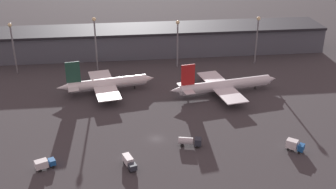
% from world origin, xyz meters
% --- Properties ---
extents(ground, '(600.00, 600.00, 0.00)m').
position_xyz_m(ground, '(0.00, 0.00, 0.00)').
color(ground, '#383538').
extents(terminal_building, '(187.56, 22.76, 13.38)m').
position_xyz_m(terminal_building, '(0.00, 86.52, 6.74)').
color(terminal_building, '#4C515B').
rests_on(terminal_building, ground).
extents(airplane_0, '(40.27, 32.70, 14.57)m').
position_xyz_m(airplane_0, '(-16.84, 39.82, 3.67)').
color(airplane_0, white).
rests_on(airplane_0, ground).
extents(airplane_1, '(46.78, 33.75, 14.32)m').
position_xyz_m(airplane_1, '(30.91, 32.80, 3.58)').
color(airplane_1, silver).
rests_on(airplane_1, ground).
extents(service_vehicle_0, '(7.69, 4.08, 2.99)m').
position_xyz_m(service_vehicle_0, '(10.34, -5.74, 1.78)').
color(service_vehicle_0, '#282D38').
rests_on(service_vehicle_0, ground).
extents(service_vehicle_1, '(4.37, 7.36, 3.01)m').
position_xyz_m(service_vehicle_1, '(-9.44, -15.02, 1.71)').
color(service_vehicle_1, '#282D38').
rests_on(service_vehicle_1, ground).
extents(service_vehicle_2, '(6.33, 4.63, 2.98)m').
position_xyz_m(service_vehicle_2, '(-34.36, -13.07, 1.68)').
color(service_vehicle_2, '#195199').
rests_on(service_vehicle_2, ground).
extents(service_vehicle_3, '(5.79, 5.34, 3.51)m').
position_xyz_m(service_vehicle_3, '(42.77, -12.20, 1.93)').
color(service_vehicle_3, '#195199').
rests_on(service_vehicle_3, ground).
extents(lamp_post_0, '(1.80, 1.80, 23.57)m').
position_xyz_m(lamp_post_0, '(-57.86, 65.32, 15.11)').
color(lamp_post_0, slate).
rests_on(lamp_post_0, ground).
extents(lamp_post_1, '(1.80, 1.80, 25.01)m').
position_xyz_m(lamp_post_1, '(-21.48, 65.32, 15.91)').
color(lamp_post_1, slate).
rests_on(lamp_post_1, ground).
extents(lamp_post_2, '(1.80, 1.80, 22.38)m').
position_xyz_m(lamp_post_2, '(16.08, 65.32, 14.45)').
color(lamp_post_2, slate).
rests_on(lamp_post_2, ground).
extents(lamp_post_3, '(1.80, 1.80, 23.04)m').
position_xyz_m(lamp_post_3, '(54.02, 65.32, 14.81)').
color(lamp_post_3, slate).
rests_on(lamp_post_3, ground).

